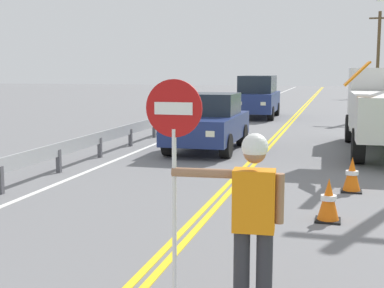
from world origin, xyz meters
The scene contains 12 objects.
centerline_yellow_left centered at (-0.09, 20.00, 0.01)m, with size 0.11×110.00×0.01m, color yellow.
centerline_yellow_right centered at (0.09, 20.00, 0.01)m, with size 0.11×110.00×0.01m, color yellow.
edge_line_right centered at (3.60, 20.00, 0.01)m, with size 0.12×110.00×0.01m, color silver.
edge_line_left centered at (-3.60, 20.00, 0.01)m, with size 0.12×110.00×0.01m, color silver.
flagger_worker centered at (1.36, 4.58, 1.05)m, with size 1.09×0.27×1.83m.
stop_sign_paddle centered at (0.59, 4.52, 1.71)m, with size 0.56×0.04×2.33m.
oncoming_sedan_nearest centered at (-1.64, 15.28, 0.83)m, with size 1.92×4.11×1.70m.
oncoming_suv_second centered at (-1.81, 26.63, 1.06)m, with size 1.98×4.64×2.10m.
utility_pole_far centered at (5.40, 51.27, 3.93)m, with size 1.80×0.28×7.50m.
traffic_cone_lead centered at (2.01, 8.29, 0.34)m, with size 0.40×0.40×0.70m.
traffic_cone_mid centered at (2.42, 10.58, 0.34)m, with size 0.40×0.40×0.70m.
guardrail_left_shoulder centered at (-4.20, 16.58, 0.52)m, with size 0.10×32.00×0.71m.
Camera 1 is at (2.11, -0.44, 2.42)m, focal length 50.70 mm.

